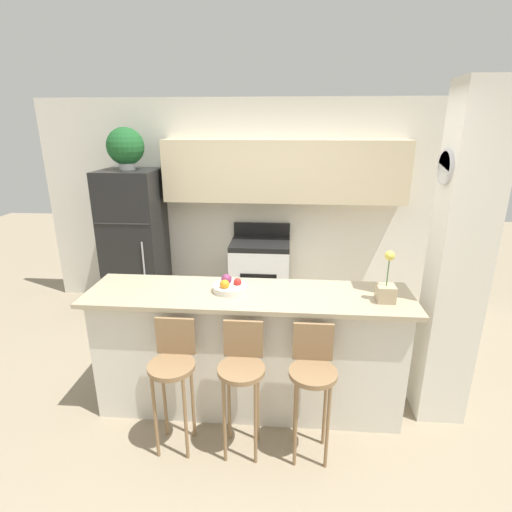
% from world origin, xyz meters
% --- Properties ---
extents(ground_plane, '(14.00, 14.00, 0.00)m').
position_xyz_m(ground_plane, '(0.00, 0.00, 0.00)').
color(ground_plane, gray).
extents(wall_back, '(5.60, 0.38, 2.55)m').
position_xyz_m(wall_back, '(0.10, 2.06, 1.47)').
color(wall_back, silver).
rests_on(wall_back, ground_plane).
extents(pillar_right, '(0.38, 0.32, 2.55)m').
position_xyz_m(pillar_right, '(1.54, 0.06, 1.28)').
color(pillar_right, silver).
rests_on(pillar_right, ground_plane).
extents(counter_bar, '(2.50, 0.62, 1.03)m').
position_xyz_m(counter_bar, '(0.00, 0.00, 0.52)').
color(counter_bar, silver).
rests_on(counter_bar, ground_plane).
extents(refrigerator, '(0.67, 0.67, 1.75)m').
position_xyz_m(refrigerator, '(-1.57, 1.76, 0.87)').
color(refrigerator, black).
rests_on(refrigerator, ground_plane).
extents(stove_range, '(0.71, 0.60, 1.07)m').
position_xyz_m(stove_range, '(-0.03, 1.80, 0.46)').
color(stove_range, white).
rests_on(stove_range, ground_plane).
extents(bar_stool_left, '(0.33, 0.33, 0.97)m').
position_xyz_m(bar_stool_left, '(-0.48, -0.46, 0.64)').
color(bar_stool_left, olive).
rests_on(bar_stool_left, ground_plane).
extents(bar_stool_mid, '(0.33, 0.33, 0.97)m').
position_xyz_m(bar_stool_mid, '(0.00, -0.46, 0.64)').
color(bar_stool_mid, olive).
rests_on(bar_stool_mid, ground_plane).
extents(bar_stool_right, '(0.33, 0.33, 0.97)m').
position_xyz_m(bar_stool_right, '(0.48, -0.46, 0.64)').
color(bar_stool_right, olive).
rests_on(bar_stool_right, ground_plane).
extents(potted_plant_on_fridge, '(0.42, 0.42, 0.48)m').
position_xyz_m(potted_plant_on_fridge, '(-1.57, 1.76, 2.00)').
color(potted_plant_on_fridge, silver).
rests_on(potted_plant_on_fridge, refrigerator).
extents(orchid_vase, '(0.13, 0.13, 0.39)m').
position_xyz_m(orchid_vase, '(1.01, -0.07, 1.13)').
color(orchid_vase, tan).
rests_on(orchid_vase, counter_bar).
extents(fruit_bowl, '(0.27, 0.27, 0.12)m').
position_xyz_m(fruit_bowl, '(-0.15, 0.03, 1.06)').
color(fruit_bowl, silver).
rests_on(fruit_bowl, counter_bar).
extents(trash_bin, '(0.28, 0.28, 0.38)m').
position_xyz_m(trash_bin, '(-1.02, 1.53, 0.19)').
color(trash_bin, black).
rests_on(trash_bin, ground_plane).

